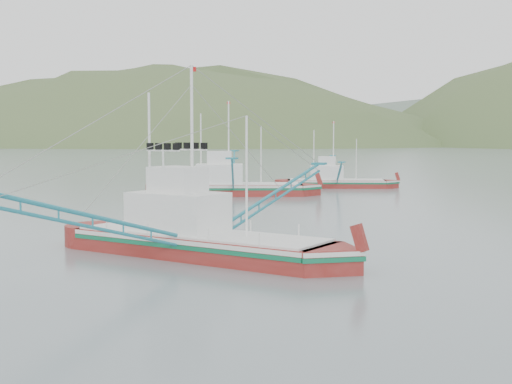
% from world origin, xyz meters
% --- Properties ---
extents(ground, '(1200.00, 1200.00, 0.00)m').
position_xyz_m(ground, '(0.00, 0.00, 0.00)').
color(ground, slate).
rests_on(ground, ground).
extents(main_boat, '(16.47, 28.31, 11.67)m').
position_xyz_m(main_boat, '(-1.31, -0.64, 2.19)').
color(main_boat, maroon).
rests_on(main_boat, ground).
extents(bg_boat_far, '(12.97, 22.28, 9.19)m').
position_xyz_m(bg_boat_far, '(-4.48, 52.12, 1.69)').
color(bg_boat_far, maroon).
rests_on(bg_boat_far, ground).
extents(bg_boat_left, '(16.08, 27.32, 11.43)m').
position_xyz_m(bg_boat_left, '(-13.22, 37.44, 2.24)').
color(bg_boat_left, maroon).
rests_on(bg_boat_left, ground).
extents(headland_left, '(448.00, 308.00, 210.00)m').
position_xyz_m(headland_left, '(-180.00, 360.00, 0.00)').
color(headland_left, '#475C2F').
rests_on(headland_left, ground).
extents(ridge_distant, '(960.00, 400.00, 240.00)m').
position_xyz_m(ridge_distant, '(30.00, 560.00, 0.00)').
color(ridge_distant, slate).
rests_on(ridge_distant, ground).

